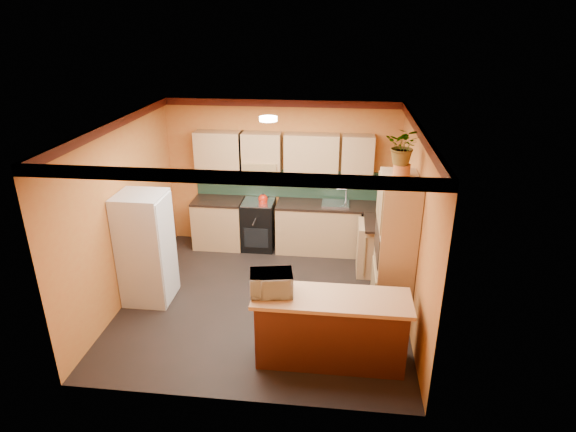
{
  "coord_description": "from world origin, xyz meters",
  "views": [
    {
      "loc": [
        1.07,
        -6.23,
        4.02
      ],
      "look_at": [
        0.3,
        0.45,
        1.22
      ],
      "focal_mm": 30.0,
      "sensor_mm": 36.0,
      "label": 1
    }
  ],
  "objects_px": {
    "fridge": "(146,248)",
    "microwave": "(271,283)",
    "base_cabinets_back": "(292,227)",
    "stove": "(259,225)",
    "breakfast_bar": "(331,331)",
    "pantry": "(394,250)"
  },
  "relations": [
    {
      "from": "stove",
      "to": "fridge",
      "type": "relative_size",
      "value": 0.54
    },
    {
      "from": "stove",
      "to": "microwave",
      "type": "distance_m",
      "value": 3.22
    },
    {
      "from": "pantry",
      "to": "microwave",
      "type": "relative_size",
      "value": 4.15
    },
    {
      "from": "stove",
      "to": "microwave",
      "type": "xyz_separation_m",
      "value": [
        0.7,
        -3.09,
        0.62
      ]
    },
    {
      "from": "fridge",
      "to": "breakfast_bar",
      "type": "xyz_separation_m",
      "value": [
        2.78,
        -1.15,
        -0.41
      ]
    },
    {
      "from": "base_cabinets_back",
      "to": "stove",
      "type": "distance_m",
      "value": 0.63
    },
    {
      "from": "microwave",
      "to": "base_cabinets_back",
      "type": "bearing_deg",
      "value": 81.02
    },
    {
      "from": "stove",
      "to": "microwave",
      "type": "bearing_deg",
      "value": -77.28
    },
    {
      "from": "base_cabinets_back",
      "to": "breakfast_bar",
      "type": "bearing_deg",
      "value": -75.44
    },
    {
      "from": "fridge",
      "to": "pantry",
      "type": "bearing_deg",
      "value": -0.84
    },
    {
      "from": "base_cabinets_back",
      "to": "breakfast_bar",
      "type": "height_order",
      "value": "same"
    },
    {
      "from": "base_cabinets_back",
      "to": "microwave",
      "type": "bearing_deg",
      "value": -88.66
    },
    {
      "from": "fridge",
      "to": "microwave",
      "type": "height_order",
      "value": "fridge"
    },
    {
      "from": "base_cabinets_back",
      "to": "microwave",
      "type": "distance_m",
      "value": 3.15
    },
    {
      "from": "base_cabinets_back",
      "to": "fridge",
      "type": "height_order",
      "value": "fridge"
    },
    {
      "from": "pantry",
      "to": "breakfast_bar",
      "type": "distance_m",
      "value": 1.5
    },
    {
      "from": "fridge",
      "to": "microwave",
      "type": "distance_m",
      "value": 2.36
    },
    {
      "from": "fridge",
      "to": "microwave",
      "type": "relative_size",
      "value": 3.36
    },
    {
      "from": "base_cabinets_back",
      "to": "pantry",
      "type": "relative_size",
      "value": 1.74
    },
    {
      "from": "stove",
      "to": "microwave",
      "type": "relative_size",
      "value": 1.8
    },
    {
      "from": "stove",
      "to": "pantry",
      "type": "bearing_deg",
      "value": -41.44
    },
    {
      "from": "base_cabinets_back",
      "to": "microwave",
      "type": "xyz_separation_m",
      "value": [
        0.07,
        -3.09,
        0.63
      ]
    }
  ]
}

